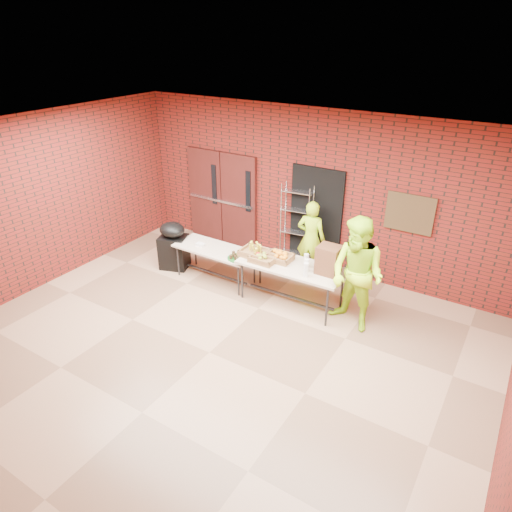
{
  "coord_description": "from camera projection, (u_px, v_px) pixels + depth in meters",
  "views": [
    {
      "loc": [
        3.59,
        -4.36,
        4.54
      ],
      "look_at": [
        -0.02,
        1.4,
        1.07
      ],
      "focal_mm": 32.0,
      "sensor_mm": 36.0,
      "label": 1
    }
  ],
  "objects": [
    {
      "name": "room",
      "position": [
        204.0,
        261.0,
        6.33
      ],
      "size": [
        8.08,
        7.08,
        3.28
      ],
      "color": "brown",
      "rests_on": "ground"
    },
    {
      "name": "double_doors",
      "position": [
        222.0,
        198.0,
        10.21
      ],
      "size": [
        1.78,
        0.12,
        2.1
      ],
      "color": "#401412",
      "rests_on": "room"
    },
    {
      "name": "dark_doorway",
      "position": [
        316.0,
        219.0,
        9.14
      ],
      "size": [
        1.1,
        0.06,
        2.1
      ],
      "primitive_type": "cube",
      "color": "black",
      "rests_on": "room"
    },
    {
      "name": "bronze_plaque",
      "position": [
        410.0,
        213.0,
        8.05
      ],
      "size": [
        0.85,
        0.04,
        0.7
      ],
      "primitive_type": "cube",
      "color": "#43321B",
      "rests_on": "room"
    },
    {
      "name": "wire_rack",
      "position": [
        296.0,
        226.0,
        9.29
      ],
      "size": [
        0.66,
        0.29,
        1.74
      ],
      "primitive_type": null,
      "rotation": [
        0.0,
        0.0,
        0.12
      ],
      "color": "#AEAFB5",
      "rests_on": "room"
    },
    {
      "name": "table_left",
      "position": [
        215.0,
        251.0,
        8.82
      ],
      "size": [
        1.64,
        0.7,
        0.67
      ],
      "rotation": [
        0.0,
        0.0,
        -0.01
      ],
      "color": "#C6B097",
      "rests_on": "room"
    },
    {
      "name": "table_right",
      "position": [
        292.0,
        268.0,
        8.0
      ],
      "size": [
        1.91,
        0.84,
        0.78
      ],
      "rotation": [
        0.0,
        0.0,
        0.03
      ],
      "color": "#C6B097",
      "rests_on": "room"
    },
    {
      "name": "basket_bananas",
      "position": [
        254.0,
        252.0,
        8.26
      ],
      "size": [
        0.49,
        0.38,
        0.15
      ],
      "color": "olive",
      "rests_on": "table_right"
    },
    {
      "name": "basket_oranges",
      "position": [
        279.0,
        257.0,
        8.11
      ],
      "size": [
        0.46,
        0.35,
        0.14
      ],
      "color": "olive",
      "rests_on": "table_right"
    },
    {
      "name": "basket_apples",
      "position": [
        263.0,
        258.0,
        8.05
      ],
      "size": [
        0.45,
        0.35,
        0.14
      ],
      "color": "olive",
      "rests_on": "table_right"
    },
    {
      "name": "muffin_tray",
      "position": [
        238.0,
        256.0,
        8.4
      ],
      "size": [
        0.41,
        0.41,
        0.1
      ],
      "color": "#16541B",
      "rests_on": "table_left"
    },
    {
      "name": "napkin_box",
      "position": [
        200.0,
        245.0,
        8.88
      ],
      "size": [
        0.16,
        0.11,
        0.05
      ],
      "primitive_type": "cube",
      "color": "white",
      "rests_on": "table_left"
    },
    {
      "name": "coffee_dispenser",
      "position": [
        329.0,
        260.0,
        7.61
      ],
      "size": [
        0.37,
        0.33,
        0.49
      ],
      "primitive_type": "cube",
      "color": "#512D1B",
      "rests_on": "table_right"
    },
    {
      "name": "cup_stack_front",
      "position": [
        307.0,
        265.0,
        7.71
      ],
      "size": [
        0.08,
        0.08,
        0.23
      ],
      "primitive_type": "cylinder",
      "color": "white",
      "rests_on": "table_right"
    },
    {
      "name": "cup_stack_mid",
      "position": [
        306.0,
        270.0,
        7.55
      ],
      "size": [
        0.08,
        0.08,
        0.25
      ],
      "primitive_type": "cylinder",
      "color": "white",
      "rests_on": "table_right"
    },
    {
      "name": "cup_stack_back",
      "position": [
        306.0,
        261.0,
        7.84
      ],
      "size": [
        0.08,
        0.08,
        0.25
      ],
      "primitive_type": "cylinder",
      "color": "white",
      "rests_on": "table_right"
    },
    {
      "name": "covered_grill",
      "position": [
        174.0,
        245.0,
        9.32
      ],
      "size": [
        0.67,
        0.61,
        0.99
      ],
      "rotation": [
        0.0,
        0.0,
        0.35
      ],
      "color": "black",
      "rests_on": "room"
    },
    {
      "name": "volunteer_woman",
      "position": [
        311.0,
        238.0,
        8.95
      ],
      "size": [
        0.61,
        0.44,
        1.55
      ],
      "primitive_type": "imported",
      "rotation": [
        0.0,
        0.0,
        3.28
      ],
      "color": "#B9FA1B",
      "rests_on": "room"
    },
    {
      "name": "volunteer_man",
      "position": [
        357.0,
        275.0,
        7.27
      ],
      "size": [
        1.11,
        0.98,
        1.93
      ],
      "primitive_type": "imported",
      "rotation": [
        0.0,
        0.0,
        -0.3
      ],
      "color": "#B9FA1B",
      "rests_on": "room"
    }
  ]
}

